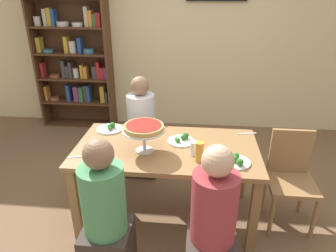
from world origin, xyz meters
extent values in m
plane|color=brown|center=(0.00, 0.00, 0.00)|extent=(12.00, 12.00, 0.00)
cube|color=beige|center=(0.00, 2.20, 1.40)|extent=(8.00, 0.12, 2.80)
cube|color=olive|center=(0.00, 0.00, 0.72)|extent=(1.57, 0.84, 0.04)
cube|color=olive|center=(-0.72, -0.36, 0.35)|extent=(0.07, 0.07, 0.70)
cube|color=olive|center=(0.72, -0.36, 0.35)|extent=(0.07, 0.07, 0.70)
cube|color=olive|center=(-0.72, 0.36, 0.35)|extent=(0.07, 0.07, 0.70)
cube|color=olive|center=(0.72, 0.36, 0.35)|extent=(0.07, 0.07, 0.70)
cube|color=#4C2D19|center=(-2.12, 1.98, 1.10)|extent=(0.03, 0.30, 2.20)
cube|color=#4C2D19|center=(-1.05, 1.98, 1.10)|extent=(0.03, 0.30, 2.20)
cube|color=#4C2D19|center=(-1.58, 2.12, 1.10)|extent=(1.10, 0.02, 2.20)
cube|color=#4C2D19|center=(-1.58, 1.98, 0.01)|extent=(1.04, 0.28, 0.02)
cube|color=#4C2D19|center=(-1.58, 1.98, 0.38)|extent=(1.04, 0.28, 0.02)
cube|color=#4C2D19|center=(-1.58, 1.98, 0.75)|extent=(1.04, 0.28, 0.02)
cube|color=#4C2D19|center=(-1.58, 1.98, 1.11)|extent=(1.04, 0.28, 0.02)
cube|color=#4C2D19|center=(-1.58, 1.98, 1.48)|extent=(1.04, 0.28, 0.02)
cube|color=orange|center=(-2.06, 1.98, 0.50)|extent=(0.04, 0.13, 0.22)
cylinder|color=brown|center=(-1.96, 1.98, 0.41)|extent=(0.14, 0.14, 0.05)
cube|color=navy|center=(-1.71, 1.98, 0.52)|extent=(0.05, 0.13, 0.25)
cube|color=#7A3370|center=(-1.59, 1.98, 0.51)|extent=(0.07, 0.13, 0.23)
cube|color=#2D6B38|center=(-1.52, 1.98, 0.50)|extent=(0.06, 0.13, 0.22)
cube|color=#3D3838|center=(-1.45, 1.98, 0.51)|extent=(0.06, 0.10, 0.25)
cube|color=navy|center=(-1.39, 1.98, 0.52)|extent=(0.04, 0.13, 0.25)
cube|color=#B7932D|center=(-1.18, 1.98, 0.52)|extent=(0.06, 0.13, 0.25)
cube|color=#3D3838|center=(-1.12, 1.98, 0.47)|extent=(0.04, 0.13, 0.16)
cube|color=maroon|center=(-2.06, 1.98, 0.86)|extent=(0.04, 0.13, 0.21)
cylinder|color=brown|center=(-1.90, 1.98, 0.78)|extent=(0.16, 0.16, 0.04)
cube|color=#3D3838|center=(-1.73, 1.98, 0.89)|extent=(0.05, 0.13, 0.26)
cube|color=#3D3838|center=(-1.68, 1.98, 0.84)|extent=(0.05, 0.13, 0.17)
cube|color=#3D3838|center=(-1.63, 1.98, 0.87)|extent=(0.04, 0.13, 0.23)
cylinder|color=silver|center=(-1.57, 1.98, 0.83)|extent=(0.08, 0.08, 0.14)
cube|color=#B7932D|center=(-1.46, 1.98, 0.86)|extent=(0.04, 0.13, 0.20)
cube|color=orange|center=(-1.41, 1.98, 0.84)|extent=(0.05, 0.13, 0.17)
cube|color=#3D3838|center=(-1.27, 1.98, 0.85)|extent=(0.07, 0.13, 0.18)
cube|color=maroon|center=(-1.21, 1.98, 0.88)|extent=(0.04, 0.13, 0.25)
cube|color=maroon|center=(-1.16, 1.98, 0.84)|extent=(0.05, 0.13, 0.16)
cube|color=#7A3370|center=(-1.10, 1.98, 0.84)|extent=(0.05, 0.13, 0.17)
cube|color=#B7932D|center=(-2.05, 1.98, 1.23)|extent=(0.06, 0.13, 0.21)
cylinder|color=#3D7084|center=(-1.94, 1.98, 1.15)|extent=(0.15, 0.15, 0.04)
cube|color=#B7932D|center=(-1.65, 1.98, 1.24)|extent=(0.05, 0.13, 0.23)
cylinder|color=beige|center=(-1.57, 1.98, 1.21)|extent=(0.11, 0.11, 0.16)
cube|color=navy|center=(-1.45, 1.98, 1.23)|extent=(0.05, 0.13, 0.22)
cylinder|color=#3D7084|center=(-1.33, 1.98, 1.15)|extent=(0.15, 0.15, 0.06)
cylinder|color=beige|center=(-2.03, 1.98, 1.55)|extent=(0.11, 0.11, 0.13)
cube|color=#B2A88E|center=(-1.89, 1.98, 1.60)|extent=(0.05, 0.13, 0.23)
cube|color=#B7932D|center=(-1.84, 1.98, 1.61)|extent=(0.06, 0.10, 0.24)
cube|color=navy|center=(-1.78, 1.98, 1.60)|extent=(0.05, 0.13, 0.22)
cylinder|color=beige|center=(-1.67, 1.98, 1.52)|extent=(0.17, 0.17, 0.06)
cylinder|color=silver|center=(-1.45, 1.98, 1.52)|extent=(0.15, 0.15, 0.05)
cube|color=#B2A88E|center=(-1.30, 1.98, 1.62)|extent=(0.05, 0.13, 0.26)
cube|color=orange|center=(-1.25, 1.98, 1.60)|extent=(0.05, 0.13, 0.21)
cube|color=#2D6B38|center=(-1.20, 1.98, 1.57)|extent=(0.04, 0.10, 0.16)
cube|color=maroon|center=(-1.14, 1.98, 1.58)|extent=(0.07, 0.13, 0.18)
cylinder|color=#993338|center=(0.38, -0.71, 0.70)|extent=(0.30, 0.30, 0.50)
sphere|color=tan|center=(0.38, -0.71, 1.05)|extent=(0.20, 0.20, 0.20)
cube|color=#382D28|center=(-0.35, -0.71, 0.23)|extent=(0.34, 0.34, 0.45)
cylinder|color=#4C935B|center=(-0.35, -0.71, 0.70)|extent=(0.30, 0.30, 0.50)
sphere|color=#846047|center=(-0.35, -0.71, 1.05)|extent=(0.20, 0.20, 0.20)
cube|color=#382D28|center=(-0.36, 0.73, 0.23)|extent=(0.34, 0.34, 0.45)
cylinder|color=silver|center=(-0.36, 0.73, 0.70)|extent=(0.30, 0.30, 0.50)
sphere|color=#846047|center=(-0.36, 0.73, 1.05)|extent=(0.20, 0.20, 0.20)
cube|color=olive|center=(1.09, 0.00, 0.43)|extent=(0.40, 0.40, 0.04)
cube|color=olive|center=(1.09, 0.18, 0.66)|extent=(0.36, 0.04, 0.42)
cylinder|color=olive|center=(1.27, -0.18, 0.21)|extent=(0.04, 0.04, 0.41)
cylinder|color=olive|center=(0.92, -0.18, 0.21)|extent=(0.04, 0.04, 0.41)
cylinder|color=olive|center=(1.27, 0.17, 0.21)|extent=(0.04, 0.04, 0.41)
cylinder|color=olive|center=(0.92, 0.17, 0.21)|extent=(0.04, 0.04, 0.41)
cylinder|color=silver|center=(-0.18, -0.09, 0.75)|extent=(0.15, 0.15, 0.01)
cylinder|color=silver|center=(-0.18, -0.09, 0.84)|extent=(0.03, 0.03, 0.18)
cylinder|color=silver|center=(-0.18, -0.09, 0.93)|extent=(0.36, 0.36, 0.01)
cylinder|color=tan|center=(-0.18, -0.09, 0.96)|extent=(0.33, 0.33, 0.04)
cylinder|color=maroon|center=(-0.18, -0.09, 0.98)|extent=(0.29, 0.29, 0.00)
cylinder|color=white|center=(-0.58, 0.28, 0.75)|extent=(0.25, 0.25, 0.01)
sphere|color=#2D7028|center=(-0.58, 0.28, 0.77)|extent=(0.04, 0.04, 0.04)
sphere|color=#2D7028|center=(-0.57, 0.24, 0.77)|extent=(0.04, 0.04, 0.04)
sphere|color=#2D7028|center=(-0.56, 0.30, 0.78)|extent=(0.06, 0.06, 0.06)
cylinder|color=white|center=(0.56, -0.21, 0.75)|extent=(0.23, 0.23, 0.01)
sphere|color=#2D7028|center=(0.56, -0.17, 0.78)|extent=(0.06, 0.06, 0.06)
sphere|color=#2D7028|center=(0.55, -0.22, 0.78)|extent=(0.05, 0.05, 0.05)
sphere|color=#2D7028|center=(0.59, -0.27, 0.78)|extent=(0.06, 0.06, 0.06)
cylinder|color=white|center=(0.11, 0.10, 0.75)|extent=(0.24, 0.24, 0.01)
sphere|color=#2D7028|center=(0.08, 0.08, 0.77)|extent=(0.04, 0.04, 0.04)
sphere|color=#2D7028|center=(0.15, 0.15, 0.78)|extent=(0.05, 0.05, 0.05)
sphere|color=#2D7028|center=(0.09, 0.06, 0.77)|extent=(0.04, 0.04, 0.04)
sphere|color=#2D7028|center=(0.13, 0.12, 0.78)|extent=(0.05, 0.05, 0.05)
cylinder|color=gold|center=(0.28, -0.21, 0.82)|extent=(0.07, 0.07, 0.17)
cylinder|color=white|center=(-0.23, 0.31, 0.79)|extent=(0.07, 0.07, 0.10)
cylinder|color=white|center=(0.23, -0.11, 0.80)|extent=(0.06, 0.06, 0.12)
cube|color=silver|center=(0.72, 0.33, 0.74)|extent=(0.18, 0.06, 0.00)
cube|color=silver|center=(-0.47, -0.34, 0.74)|extent=(0.18, 0.04, 0.00)
cube|color=silver|center=(-0.69, -0.25, 0.74)|extent=(0.18, 0.06, 0.00)
camera|label=1|loc=(0.24, -2.30, 2.00)|focal=32.65mm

